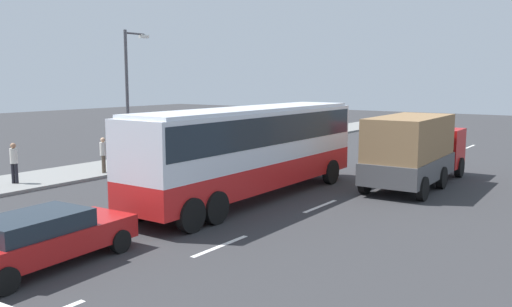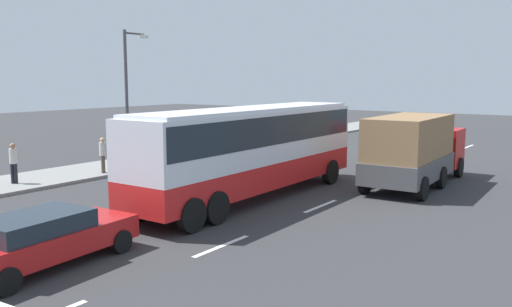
{
  "view_description": "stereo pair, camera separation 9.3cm",
  "coord_description": "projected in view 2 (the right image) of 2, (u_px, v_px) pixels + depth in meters",
  "views": [
    {
      "loc": [
        -16.39,
        -12.56,
        4.69
      ],
      "look_at": [
        1.26,
        0.0,
        1.68
      ],
      "focal_mm": 37.41,
      "sensor_mm": 36.0,
      "label": 1
    },
    {
      "loc": [
        -16.44,
        -12.48,
        4.69
      ],
      "look_at": [
        1.26,
        0.0,
        1.68
      ],
      "focal_mm": 37.41,
      "sensor_mm": 36.0,
      "label": 2
    }
  ],
  "objects": [
    {
      "name": "car_blue_saloon",
      "position": [
        280.0,
        152.0,
        29.12
      ],
      "size": [
        4.9,
        2.17,
        1.43
      ],
      "rotation": [
        0.0,
        0.0,
        0.08
      ],
      "color": "#194799",
      "rests_on": "ground_plane"
    },
    {
      "name": "coach_bus",
      "position": [
        252.0,
        143.0,
        20.82
      ],
      "size": [
        12.28,
        2.74,
        3.61
      ],
      "rotation": [
        0.0,
        0.0,
        0.01
      ],
      "color": "red",
      "rests_on": "ground_plane"
    },
    {
      "name": "car_red_compact",
      "position": [
        44.0,
        238.0,
        13.37
      ],
      "size": [
        4.81,
        2.17,
        1.4
      ],
      "rotation": [
        0.0,
        0.0,
        0.06
      ],
      "color": "#B21919",
      "rests_on": "ground_plane"
    },
    {
      "name": "pedestrian_near_curb",
      "position": [
        103.0,
        152.0,
        26.02
      ],
      "size": [
        0.32,
        0.32,
        1.74
      ],
      "rotation": [
        0.0,
        0.0,
        2.15
      ],
      "color": "brown",
      "rests_on": "sidewalk_curb"
    },
    {
      "name": "pedestrian_at_crossing",
      "position": [
        13.0,
        160.0,
        23.31
      ],
      "size": [
        0.32,
        0.32,
        1.79
      ],
      "rotation": [
        0.0,
        0.0,
        0.56
      ],
      "color": "black",
      "rests_on": "sidewalk_curb"
    },
    {
      "name": "cargo_truck",
      "position": [
        415.0,
        149.0,
        23.52
      ],
      "size": [
        7.97,
        2.87,
        3.14
      ],
      "rotation": [
        0.0,
        0.0,
        0.03
      ],
      "color": "red",
      "rests_on": "ground_plane"
    },
    {
      "name": "lane_centreline",
      "position": [
        349.0,
        195.0,
        21.85
      ],
      "size": [
        42.39,
        0.16,
        0.01
      ],
      "color": "white",
      "rests_on": "ground_plane"
    },
    {
      "name": "street_lamp",
      "position": [
        129.0,
        91.0,
        26.69
      ],
      "size": [
        1.57,
        0.24,
        6.97
      ],
      "color": "#47474C",
      "rests_on": "sidewalk_curb"
    },
    {
      "name": "ground_plane",
      "position": [
        238.0,
        199.0,
        21.08
      ],
      "size": [
        120.0,
        120.0,
        0.0
      ],
      "primitive_type": "plane",
      "color": "#333335"
    },
    {
      "name": "sidewalk_curb",
      "position": [
        81.0,
        172.0,
        26.72
      ],
      "size": [
        80.0,
        4.0,
        0.15
      ],
      "primitive_type": "cube",
      "color": "gray",
      "rests_on": "ground_plane"
    }
  ]
}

